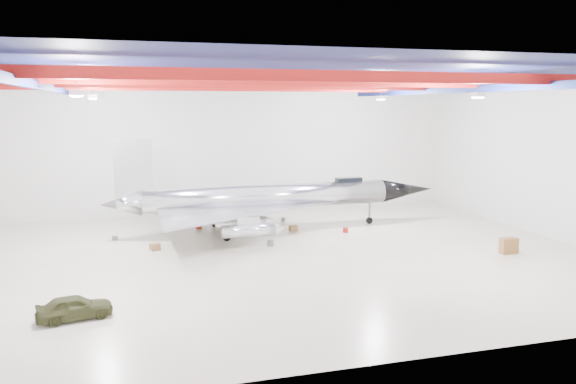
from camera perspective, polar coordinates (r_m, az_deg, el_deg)
name	(u,v)px	position (r m, az deg, el deg)	size (l,w,h in m)	color
floor	(269,257)	(34.43, -1.99, -6.60)	(40.00, 40.00, 0.00)	beige
wall_back	(226,148)	(48.03, -6.33, 4.42)	(40.00, 40.00, 0.00)	silver
wall_right	(549,159)	(42.79, 24.99, 3.10)	(30.00, 30.00, 0.00)	silver
ceiling	(267,73)	(33.24, -2.10, 12.00)	(40.00, 40.00, 0.00)	#0A0F38
ceiling_structure	(268,85)	(33.21, -2.09, 10.83)	(39.50, 29.50, 1.08)	maroon
jet_aircraft	(268,200)	(41.01, -2.03, -0.85)	(25.31, 14.82, 6.90)	silver
jeep	(75,307)	(26.35, -20.87, -10.88)	(1.27, 3.16, 1.08)	#37391C
desk	(509,246)	(37.63, 21.52, -5.10)	(1.09, 0.54, 1.00)	brown
crate_ply	(155,247)	(36.96, -13.38, -5.43)	(0.59, 0.47, 0.42)	olive
toolbox_red	(199,227)	(42.51, -9.02, -3.52)	(0.41, 0.33, 0.29)	maroon
engine_drum	(270,243)	(36.96, -1.79, -5.21)	(0.43, 0.43, 0.39)	#59595B
parts_bin	(293,228)	(41.29, 0.54, -3.70)	(0.58, 0.46, 0.40)	olive
crate_small	(115,238)	(40.43, -17.18, -4.47)	(0.37, 0.30, 0.26)	#59595B
tool_chest	(346,230)	(41.04, 5.87, -3.86)	(0.38, 0.38, 0.35)	maroon
oil_barrel	(232,233)	(40.11, -5.75, -4.13)	(0.54, 0.43, 0.38)	olive
spares_box	(283,219)	(44.62, -0.49, -2.81)	(0.34, 0.34, 0.31)	#59595B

